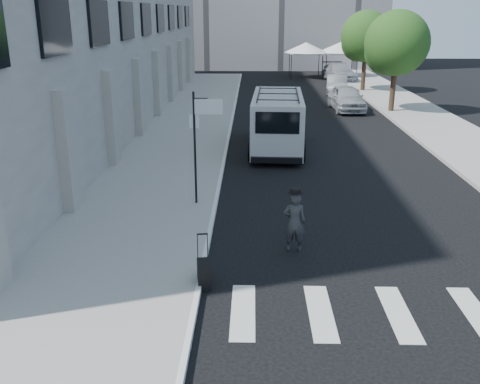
# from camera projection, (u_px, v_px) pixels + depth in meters

# --- Properties ---
(ground) EXTENTS (120.00, 120.00, 0.00)m
(ground) POSITION_uv_depth(u_px,v_px,m) (284.00, 251.00, 13.90)
(ground) COLOR black
(ground) RESTS_ON ground
(sidewalk_left) EXTENTS (4.50, 48.00, 0.15)m
(sidewalk_left) POSITION_uv_depth(u_px,v_px,m) (190.00, 124.00, 29.12)
(sidewalk_left) COLOR gray
(sidewalk_left) RESTS_ON ground
(sidewalk_right) EXTENTS (4.00, 56.00, 0.15)m
(sidewalk_right) POSITION_uv_depth(u_px,v_px,m) (414.00, 112.00, 32.60)
(sidewalk_right) COLOR gray
(sidewalk_right) RESTS_ON ground
(building_left) EXTENTS (10.00, 44.00, 12.00)m
(building_left) POSITION_uv_depth(u_px,v_px,m) (59.00, 9.00, 29.28)
(building_left) COLOR gray
(building_left) RESTS_ON ground
(sign_pole) EXTENTS (1.03, 0.07, 3.50)m
(sign_pole) POSITION_uv_depth(u_px,v_px,m) (202.00, 125.00, 16.13)
(sign_pole) COLOR black
(sign_pole) RESTS_ON sidewalk_left
(tree_near) EXTENTS (3.80, 3.83, 6.03)m
(tree_near) POSITION_uv_depth(u_px,v_px,m) (394.00, 46.00, 31.53)
(tree_near) COLOR black
(tree_near) RESTS_ON ground
(tree_far) EXTENTS (3.80, 3.83, 6.03)m
(tree_far) POSITION_uv_depth(u_px,v_px,m) (364.00, 38.00, 40.05)
(tree_far) COLOR black
(tree_far) RESTS_ON ground
(tent_left) EXTENTS (4.00, 4.00, 3.20)m
(tent_left) POSITION_uv_depth(u_px,v_px,m) (306.00, 48.00, 48.91)
(tent_left) COLOR black
(tent_left) RESTS_ON ground
(tent_right) EXTENTS (4.00, 4.00, 3.20)m
(tent_right) POSITION_uv_depth(u_px,v_px,m) (340.00, 48.00, 49.31)
(tent_right) COLOR black
(tent_right) RESTS_ON ground
(businessman) EXTENTS (0.59, 0.39, 1.59)m
(businessman) POSITION_uv_depth(u_px,v_px,m) (294.00, 222.00, 13.65)
(businessman) COLOR #323234
(businessman) RESTS_ON ground
(briefcase) EXTENTS (0.23, 0.46, 0.34)m
(briefcase) POSITION_uv_depth(u_px,v_px,m) (205.00, 276.00, 12.22)
(briefcase) COLOR black
(briefcase) RESTS_ON ground
(suitcase) EXTENTS (0.34, 0.48, 1.23)m
(suitcase) POSITION_uv_depth(u_px,v_px,m) (204.00, 274.00, 11.95)
(suitcase) COLOR black
(suitcase) RESTS_ON ground
(cargo_van) EXTENTS (2.54, 6.61, 2.44)m
(cargo_van) POSITION_uv_depth(u_px,v_px,m) (277.00, 121.00, 23.73)
(cargo_van) COLOR silver
(cargo_van) RESTS_ON ground
(parked_car_a) EXTENTS (2.04, 4.60, 1.54)m
(parked_car_a) POSITION_uv_depth(u_px,v_px,m) (347.00, 98.00, 33.25)
(parked_car_a) COLOR #B5B8BD
(parked_car_a) RESTS_ON ground
(parked_car_b) EXTENTS (2.04, 4.38, 1.39)m
(parked_car_b) POSITION_uv_depth(u_px,v_px,m) (337.00, 85.00, 39.92)
(parked_car_b) COLOR slate
(parked_car_b) RESTS_ON ground
(parked_car_c) EXTENTS (2.81, 5.56, 1.55)m
(parked_car_c) POSITION_uv_depth(u_px,v_px,m) (339.00, 72.00, 47.26)
(parked_car_c) COLOR #AEB0B6
(parked_car_c) RESTS_ON ground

